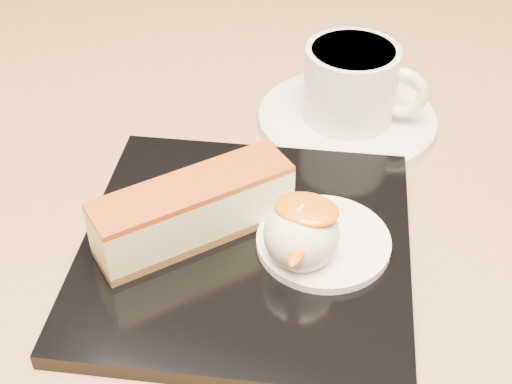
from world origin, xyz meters
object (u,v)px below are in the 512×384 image
at_px(dessert_plate, 246,248).
at_px(ice_cream_scoop, 301,234).
at_px(table, 237,306).
at_px(coffee_cup, 353,82).
at_px(cheesecake, 194,210).
at_px(saucer, 347,120).

bearing_deg(dessert_plate, ice_cream_scoop, -7.13).
relative_size(table, coffee_cup, 7.82).
distance_m(cheesecake, coffee_cup, 0.19).
bearing_deg(cheesecake, ice_cream_scoop, -50.52).
relative_size(saucer, coffee_cup, 1.47).
height_order(table, coffee_cup, coffee_cup).
distance_m(cheesecake, saucer, 0.19).
relative_size(table, ice_cream_scoop, 16.37).
relative_size(dessert_plate, cheesecake, 1.72).
bearing_deg(saucer, cheesecake, -108.39).
height_order(table, cheesecake, cheesecake).
bearing_deg(dessert_plate, coffee_cup, 81.29).
xyz_separation_m(ice_cream_scoop, coffee_cup, (-0.01, 0.18, 0.01)).
relative_size(ice_cream_scoop, saucer, 0.33).
xyz_separation_m(cheesecake, ice_cream_scoop, (0.08, 0.00, 0.00)).
distance_m(table, coffee_cup, 0.23).
relative_size(cheesecake, coffee_cup, 1.25).
distance_m(saucer, coffee_cup, 0.04).
distance_m(ice_cream_scoop, coffee_cup, 0.18).
relative_size(table, cheesecake, 6.25).
height_order(cheesecake, ice_cream_scoop, ice_cream_scoop).
distance_m(cheesecake, ice_cream_scoop, 0.08).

